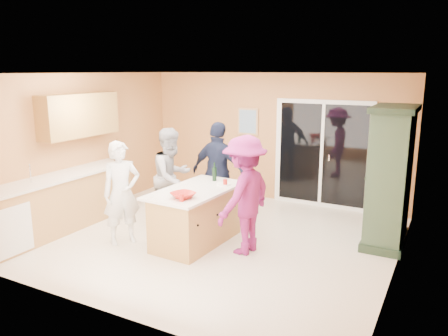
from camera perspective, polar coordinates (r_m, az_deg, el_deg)
The scene contains 22 objects.
floor at distance 7.16m, azimuth -1.45°, elevation -9.05°, with size 5.50×5.50×0.00m, color beige.
ceiling at distance 6.65m, azimuth -1.58°, elevation 12.25°, with size 5.50×5.00×0.10m, color silver.
wall_back at distance 9.01m, azimuth 6.36°, elevation 4.00°, with size 5.50×0.10×2.60m, color #DEA55B.
wall_front at distance 4.83m, azimuth -16.32°, elevation -4.07°, with size 5.50×0.10×2.60m, color #DEA55B.
wall_left at distance 8.46m, azimuth -17.96°, elevation 2.89°, with size 0.10×5.00×2.60m, color #DEA55B.
wall_right at distance 5.96m, azimuth 22.16°, elevation -1.36°, with size 0.10×5.00×2.60m, color #DEA55B.
left_cabinet_run at distance 7.75m, azimuth -21.53°, elevation -4.63°, with size 0.65×3.05×1.24m.
upper_cabinets at distance 8.13m, azimuth -18.39°, elevation 6.58°, with size 0.35×1.60×0.75m, color #AD7C43.
sliding_door at distance 8.69m, azimuth 12.67°, elevation 1.77°, with size 1.90×0.07×2.10m.
framed_picture at distance 9.16m, azimuth 3.14°, elevation 6.09°, with size 0.46×0.04×0.56m.
kitchen_island at distance 6.83m, azimuth -3.65°, elevation -6.49°, with size 0.98×1.70×0.87m.
green_hutch at distance 7.07m, azimuth 20.85°, elevation -1.30°, with size 0.61×1.17×2.14m.
woman_white at distance 6.89m, azimuth -13.23°, elevation -3.20°, with size 0.59×0.38×1.61m, color white.
woman_grey at distance 7.57m, azimuth -6.81°, elevation -1.17°, with size 0.82×0.64×1.70m, color #949396.
woman_navy at distance 7.61m, azimuth -0.70°, elevation -0.66°, with size 1.05×0.44×1.79m, color #191D38.
woman_magenta at distance 6.36m, azimuth 2.71°, elevation -3.54°, with size 1.13×0.65×1.75m, color #911F6A.
serving_bowl at distance 6.23m, azimuth -5.37°, elevation -3.56°, with size 0.33×0.33×0.08m, color #AE1B13.
tulip_vase at distance 8.65m, azimuth -14.02°, elevation 2.31°, with size 0.22×0.15×0.41m, color maroon.
tumbler_near at distance 6.87m, azimuth 0.15°, elevation -1.88°, with size 0.07×0.07×0.10m, color #AE1B13.
tumbler_far at distance 6.08m, azimuth -5.56°, elevation -3.89°, with size 0.07×0.07×0.10m, color #AE1B13.
wine_bottle at distance 7.14m, azimuth -1.26°, elevation -0.75°, with size 0.07×0.07×0.31m.
white_plate at distance 6.93m, azimuth -0.07°, elevation -2.11°, with size 0.23×0.23×0.02m, color white.
Camera 1 is at (3.28, -5.78, 2.65)m, focal length 35.00 mm.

